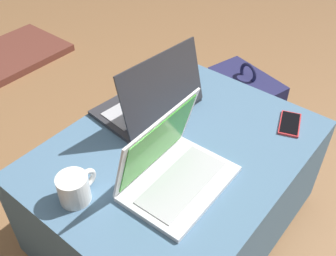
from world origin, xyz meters
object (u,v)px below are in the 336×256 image
at_px(laptop_far, 151,100).
at_px(cell_phone, 290,124).
at_px(laptop_near, 172,169).
at_px(backpack, 244,111).
at_px(coffee_mug, 75,188).

distance_m(laptop_far, cell_phone, 0.51).
xyz_separation_m(laptop_near, laptop_far, (0.22, 0.28, 0.00)).
height_order(backpack, coffee_mug, coffee_mug).
distance_m(laptop_far, backpack, 0.63).
height_order(cell_phone, coffee_mug, coffee_mug).
relative_size(laptop_near, coffee_mug, 2.62).
xyz_separation_m(laptop_near, backpack, (0.76, 0.15, -0.32)).
distance_m(laptop_near, backpack, 0.83).
relative_size(laptop_near, cell_phone, 2.28).
bearing_deg(laptop_far, cell_phone, 125.85).
relative_size(laptop_far, coffee_mug, 2.95).
height_order(laptop_near, cell_phone, laptop_near).
bearing_deg(backpack, cell_phone, 154.30).
distance_m(laptop_near, cell_phone, 0.51).
bearing_deg(coffee_mug, laptop_far, 12.42).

